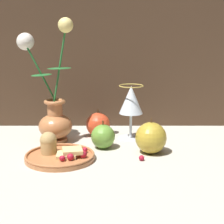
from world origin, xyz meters
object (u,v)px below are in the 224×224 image
(apple_near_glass, at_px, (98,125))
(vase, at_px, (53,107))
(plate_with_pastries, at_px, (59,153))
(apple_at_table_edge, at_px, (103,137))
(apple_beside_vase, at_px, (151,138))
(wine_glass, at_px, (131,102))

(apple_near_glass, bearing_deg, vase, -157.56)
(plate_with_pastries, bearing_deg, apple_at_table_edge, 37.47)
(apple_near_glass, height_order, apple_at_table_edge, apple_near_glass)
(vase, relative_size, plate_with_pastries, 2.00)
(plate_with_pastries, distance_m, apple_near_glass, 0.23)
(plate_with_pastries, bearing_deg, apple_beside_vase, 11.57)
(vase, xyz_separation_m, apple_at_table_edge, (0.15, -0.07, -0.07))
(vase, height_order, apple_beside_vase, vase)
(plate_with_pastries, distance_m, wine_glass, 0.28)
(wine_glass, distance_m, apple_at_table_edge, 0.15)
(vase, relative_size, apple_near_glass, 4.15)
(apple_beside_vase, distance_m, apple_near_glass, 0.22)
(vase, distance_m, plate_with_pastries, 0.18)
(vase, height_order, plate_with_pastries, vase)
(wine_glass, relative_size, apple_beside_vase, 1.69)
(wine_glass, xyz_separation_m, apple_beside_vase, (0.05, -0.14, -0.07))
(plate_with_pastries, xyz_separation_m, apple_at_table_edge, (0.11, 0.08, 0.02))
(apple_beside_vase, relative_size, apple_at_table_edge, 1.21)
(vase, distance_m, apple_at_table_edge, 0.18)
(plate_with_pastries, xyz_separation_m, wine_glass, (0.19, 0.18, 0.10))
(apple_beside_vase, height_order, apple_at_table_edge, apple_beside_vase)
(apple_beside_vase, bearing_deg, apple_at_table_edge, 164.37)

